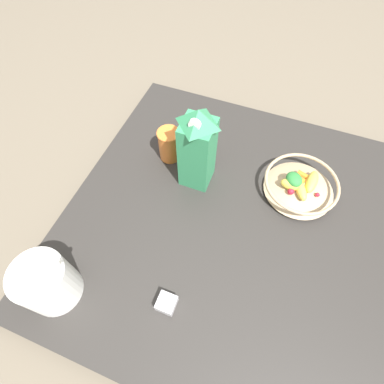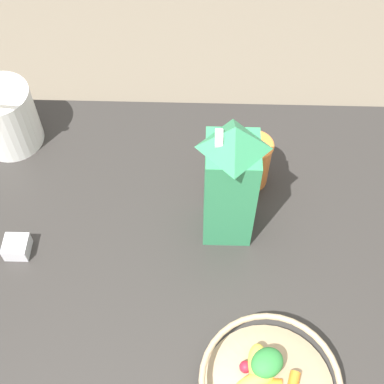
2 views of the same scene
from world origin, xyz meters
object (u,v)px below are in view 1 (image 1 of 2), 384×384
milk_carton (197,148)px  yogurt_tub (46,282)px  fruit_bowl (300,185)px  spice_jar (167,303)px  drinking_cup (169,144)px

milk_carton → yogurt_tub: (-0.20, -0.45, -0.06)m
fruit_bowl → yogurt_tub: yogurt_tub is taller
fruit_bowl → spice_jar: fruit_bowl is taller
milk_carton → spice_jar: 0.41m
yogurt_tub → drinking_cup: 0.51m
milk_carton → spice_jar: milk_carton is taller
fruit_bowl → drinking_cup: drinking_cup is taller
milk_carton → drinking_cup: milk_carton is taller
fruit_bowl → yogurt_tub: (-0.51, -0.51, 0.04)m
drinking_cup → spice_jar: size_ratio=2.50×
fruit_bowl → spice_jar: size_ratio=4.93×
fruit_bowl → milk_carton: size_ratio=0.78×
spice_jar → milk_carton: bearing=99.8°
yogurt_tub → spice_jar: yogurt_tub is taller
yogurt_tub → drinking_cup: yogurt_tub is taller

